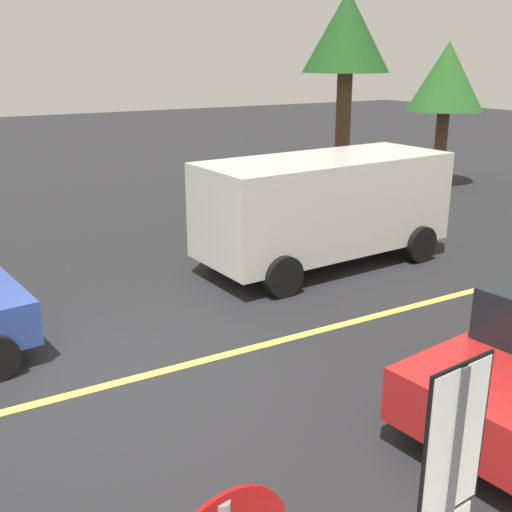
{
  "coord_description": "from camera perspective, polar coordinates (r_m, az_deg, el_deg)",
  "views": [
    {
      "loc": [
        -2.2,
        -7.2,
        4.11
      ],
      "look_at": [
        2.51,
        0.93,
        1.07
      ],
      "focal_mm": 43.66,
      "sensor_mm": 36.0,
      "label": 1
    }
  ],
  "objects": [
    {
      "name": "tree_right_verge",
      "position": [
        16.61,
        8.3,
        19.15
      ],
      "size": [
        2.21,
        2.21,
        5.66
      ],
      "color": "#513823",
      "rests_on": "ground_plane"
    },
    {
      "name": "tree_left_verge",
      "position": [
        21.43,
        17.07,
        15.29
      ],
      "size": [
        2.4,
        2.4,
        4.54
      ],
      "color": "#513823",
      "rests_on": "ground_plane"
    },
    {
      "name": "ground_plane",
      "position": [
        8.58,
        -11.71,
        -11.13
      ],
      "size": [
        80.0,
        80.0,
        0.0
      ],
      "primitive_type": "plane",
      "color": "#262628"
    },
    {
      "name": "white_van",
      "position": [
        12.62,
        6.39,
        4.79
      ],
      "size": [
        5.32,
        2.55,
        2.2
      ],
      "color": "silver",
      "rests_on": "ground_plane"
    },
    {
      "name": "lane_marking_centre",
      "position": [
        9.78,
        5.25,
        -6.97
      ],
      "size": [
        28.0,
        0.16,
        0.01
      ],
      "primitive_type": "cube",
      "color": "#E0D14C"
    },
    {
      "name": "speed_limit_sign",
      "position": [
        4.0,
        17.37,
        -18.95
      ],
      "size": [
        0.54,
        0.07,
        2.52
      ],
      "color": "#4C4C51",
      "rests_on": "ground_plane"
    }
  ]
}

